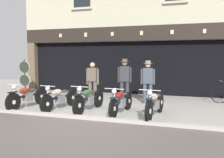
% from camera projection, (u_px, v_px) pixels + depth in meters
% --- Properties ---
extents(ground, '(23.27, 22.00, 0.18)m').
position_uv_depth(ground, '(67.00, 131.00, 6.12)').
color(ground, '#98958E').
extents(shop_facade, '(11.57, 4.42, 6.79)m').
position_uv_depth(shop_facade, '(135.00, 58.00, 13.50)').
color(shop_facade, black).
rests_on(shop_facade, ground).
extents(motorcycle_left, '(0.62, 2.03, 0.92)m').
position_uv_depth(motorcycle_left, '(27.00, 96.00, 8.68)').
color(motorcycle_left, black).
rests_on(motorcycle_left, ground).
extents(motorcycle_center_left, '(0.62, 2.01, 0.90)m').
position_uv_depth(motorcycle_center_left, '(60.00, 97.00, 8.46)').
color(motorcycle_center_left, black).
rests_on(motorcycle_center_left, ground).
extents(motorcycle_center, '(0.62, 2.10, 0.93)m').
position_uv_depth(motorcycle_center, '(89.00, 99.00, 8.12)').
color(motorcycle_center, black).
rests_on(motorcycle_center, ground).
extents(motorcycle_center_right, '(0.62, 1.98, 0.91)m').
position_uv_depth(motorcycle_center_right, '(121.00, 101.00, 7.73)').
color(motorcycle_center_right, black).
rests_on(motorcycle_center_right, ground).
extents(motorcycle_right, '(0.62, 2.10, 0.93)m').
position_uv_depth(motorcycle_right, '(155.00, 103.00, 7.30)').
color(motorcycle_right, black).
rests_on(motorcycle_right, ground).
extents(salesman_left, '(0.56, 0.25, 1.61)m').
position_uv_depth(salesman_left, '(93.00, 80.00, 10.06)').
color(salesman_left, brown).
rests_on(salesman_left, ground).
extents(shopkeeper_center, '(0.55, 0.37, 1.76)m').
position_uv_depth(shopkeeper_center, '(125.00, 78.00, 9.73)').
color(shopkeeper_center, '#2D2D33').
rests_on(shopkeeper_center, ground).
extents(salesman_right, '(0.55, 0.36, 1.69)m').
position_uv_depth(salesman_right, '(148.00, 80.00, 9.47)').
color(salesman_right, '#3D424C').
rests_on(salesman_right, ground).
extents(tyre_sign_pole, '(0.57, 0.06, 1.71)m').
position_uv_depth(tyre_sign_pole, '(25.00, 74.00, 11.54)').
color(tyre_sign_pole, '#232328').
rests_on(tyre_sign_pole, ground).
extents(advert_board_near, '(0.65, 0.03, 1.06)m').
position_uv_depth(advert_board_near, '(189.00, 64.00, 11.14)').
color(advert_board_near, silver).
extents(advert_board_far, '(0.78, 0.03, 1.10)m').
position_uv_depth(advert_board_far, '(215.00, 64.00, 10.81)').
color(advert_board_far, silver).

